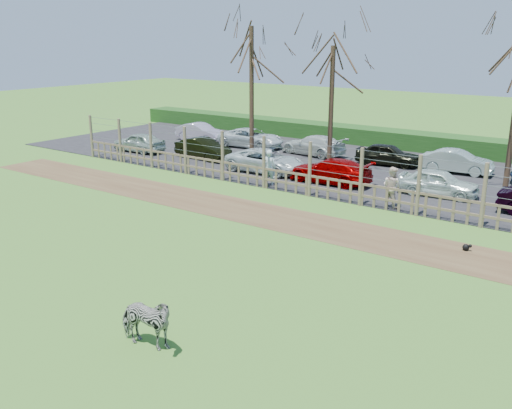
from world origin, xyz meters
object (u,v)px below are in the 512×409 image
Objects in this scene: car_11 at (457,162)px; car_8 at (251,138)px; tree_mid at (332,78)px; visitor_a at (269,168)px; car_7 at (200,132)px; car_9 at (313,145)px; tree_left at (252,62)px; crow at (466,247)px; zebra at (145,322)px; car_3 at (330,171)px; car_4 at (438,183)px; car_0 at (139,142)px; car_10 at (388,154)px; car_1 at (203,148)px; car_2 at (266,161)px; visitor_b at (392,187)px.

car_8 is at bearing 87.16° from car_11.
tree_mid is 3.96× the size of visitor_a.
car_7 is 0.88× the size of car_9.
crow is (14.29, -7.30, -5.49)m from tree_left.
car_7 is (-16.89, 21.27, -0.01)m from zebra.
tree_left is 5.12× the size of zebra.
car_9 is (4.54, 0.17, 0.00)m from car_8.
tree_left reaches higher than car_11.
car_11 is (0.39, 21.88, -0.01)m from zebra.
car_3 is 5.13m from car_4.
car_0 is at bearing 87.57° from car_4.
crow is at bearing -158.31° from car_4.
zebra is at bearing -111.33° from crow.
zebra reaches higher than car_11.
tree_left is at bearing 110.40° from car_10.
visitor_a is at bearing -109.49° from car_1.
car_3 is (6.14, -1.89, -4.98)m from tree_left.
tree_mid is at bearing -151.87° from car_3.
car_0 is 7.12m from car_8.
car_7 is at bearing 87.86° from car_8.
visitor_a is 11.49m from car_0.
car_10 is at bearing -42.65° from car_2.
car_3 is (-3.98, 16.10, -0.01)m from zebra.
car_10 is at bearing 96.43° from car_9.
zebra is at bearing 171.54° from car_4.
car_4 is at bearing -176.88° from car_11.
tree_mid is at bearing -26.87° from visitor_b.
visitor_a is at bearing -142.91° from car_8.
car_1 is 6.66m from car_9.
visitor_a is 3.04m from car_3.
car_2 is 10.35m from car_7.
tree_mid is at bearing 110.89° from car_11.
car_3 is (1.64, -2.89, -4.23)m from tree_mid.
zebra is 0.89× the size of visitor_b.
tree_mid is 8.63m from car_1.
visitor_a is 2.80m from car_2.
car_8 is at bearing 40.04° from car_2.
zebra is 11.48m from crow.
car_7 is at bearing 46.60° from car_1.
car_2 is (9.55, 0.04, 0.00)m from car_0.
car_1 is at bearing 159.99° from crow.
visitor_b is 0.40× the size of car_2.
car_3 is 1.14× the size of car_11.
tree_mid is 1.94× the size of car_10.
visitor_a is 5.58× the size of crow.
car_7 is at bearing -113.27° from car_3.
car_0 is at bearing -28.68° from visitor_a.
car_0 is at bearing -166.38° from tree_mid.
tree_left is at bearing -63.99° from car_1.
car_0 and car_11 have the same top height.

